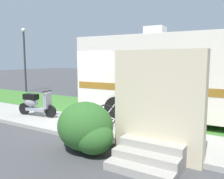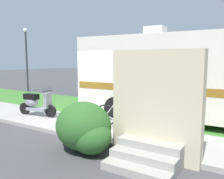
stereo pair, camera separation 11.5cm
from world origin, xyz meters
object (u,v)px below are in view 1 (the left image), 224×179
(bicycle, at_px, (123,115))
(bottle_green, at_px, (186,137))
(scooter, at_px, (35,104))
(street_lamp_post, at_px, (24,54))
(pickup_truck_near, at_px, (127,79))
(motorhome_rv, at_px, (188,75))

(bicycle, distance_m, bottle_green, 2.00)
(scooter, height_order, street_lamp_post, street_lamp_post)
(pickup_truck_near, height_order, bottle_green, pickup_truck_near)
(bicycle, relative_size, bottle_green, 6.19)
(pickup_truck_near, relative_size, bottle_green, 18.10)
(motorhome_rv, xyz_separation_m, bottle_green, (0.62, -2.48, -1.43))
(bicycle, bearing_deg, pickup_truck_near, 117.23)
(scooter, distance_m, street_lamp_post, 8.38)
(street_lamp_post, bearing_deg, bicycle, -23.89)
(motorhome_rv, bearing_deg, bottle_green, -75.90)
(motorhome_rv, distance_m, scooter, 5.60)
(motorhome_rv, xyz_separation_m, street_lamp_post, (-11.45, 2.25, 0.92))
(bicycle, xyz_separation_m, bottle_green, (1.96, -0.26, -0.27))
(bottle_green, bearing_deg, motorhome_rv, 104.10)
(motorhome_rv, distance_m, pickup_truck_near, 7.17)
(bicycle, bearing_deg, motorhome_rv, 58.92)
(motorhome_rv, distance_m, bicycle, 2.85)
(scooter, distance_m, pickup_truck_near, 7.56)
(motorhome_rv, relative_size, street_lamp_post, 1.77)
(scooter, relative_size, bottle_green, 5.82)
(scooter, bearing_deg, bottle_green, 0.56)
(scooter, height_order, bottle_green, scooter)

